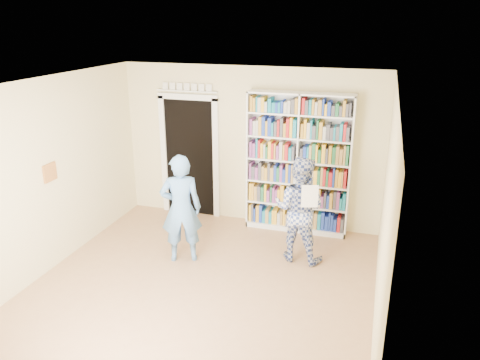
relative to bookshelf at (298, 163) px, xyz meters
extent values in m
plane|color=#A3734F|center=(-0.88, -2.34, -1.18)|extent=(5.00, 5.00, 0.00)
plane|color=white|center=(-0.88, -2.34, 1.52)|extent=(5.00, 5.00, 0.00)
plane|color=beige|center=(-0.88, 0.16, 0.17)|extent=(4.50, 0.00, 4.50)
plane|color=beige|center=(-3.13, -2.34, 0.17)|extent=(0.00, 5.00, 5.00)
plane|color=beige|center=(1.37, -2.34, 0.17)|extent=(0.00, 5.00, 5.00)
cube|color=white|center=(0.00, 0.00, -0.01)|extent=(1.70, 0.32, 2.33)
cube|color=white|center=(0.00, 0.00, -0.01)|extent=(0.03, 0.32, 2.33)
cube|color=black|center=(-1.98, 0.14, -0.13)|extent=(0.90, 0.03, 2.10)
cube|color=white|center=(-2.48, 0.12, -0.13)|extent=(0.10, 0.06, 2.20)
cube|color=white|center=(-1.48, 0.12, -0.13)|extent=(0.10, 0.06, 2.20)
cube|color=white|center=(-1.98, 0.12, 0.97)|extent=(1.10, 0.06, 0.10)
cube|color=white|center=(-1.98, 0.12, 1.07)|extent=(1.10, 0.08, 0.02)
cube|color=brown|center=(-3.11, -2.14, 0.22)|extent=(0.03, 0.25, 0.25)
imported|color=#5889C3|center=(-1.42, -1.54, -0.36)|extent=(0.70, 0.59, 1.63)
imported|color=navy|center=(0.21, -1.00, -0.38)|extent=(0.85, 0.70, 1.60)
cube|color=white|center=(0.39, -1.24, -0.07)|extent=(0.23, 0.07, 0.33)
camera|label=1|loc=(1.23, -7.25, 2.28)|focal=35.00mm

